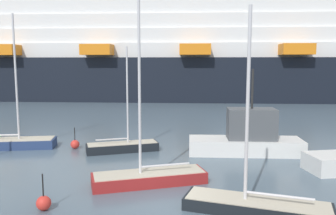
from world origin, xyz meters
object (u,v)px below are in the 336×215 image
Objects in this scene: channel_buoy_1 at (75,144)px; channel_buoy_2 at (44,203)px; sailboat_2 at (149,174)px; cruise_ship at (151,53)px; fishing_boat_1 at (247,137)px; sailboat_1 at (13,142)px; sailboat_5 at (123,146)px; sailboat_0 at (256,203)px.

channel_buoy_1 is 0.99× the size of channel_buoy_2.
cruise_ship is (-2.11, 48.34, 7.94)m from sailboat_2.
sailboat_2 reaches higher than channel_buoy_1.
fishing_boat_1 is at bearing 41.22° from channel_buoy_2.
sailboat_1 is at bearing 177.35° from channel_buoy_1.
channel_buoy_2 is at bearing -81.98° from channel_buoy_1.
sailboat_2 is 5.63m from channel_buoy_2.
sailboat_2 reaches higher than sailboat_5.
channel_buoy_1 is at bearing -91.94° from cruise_ship.
sailboat_1 is at bearing -51.81° from sailboat_2.
sailboat_0 reaches higher than channel_buoy_1.
cruise_ship reaches higher than sailboat_0.
sailboat_1 reaches higher than sailboat_5.
channel_buoy_1 is at bearing -9.46° from sailboat_1.
channel_buoy_1 is 11.37m from channel_buoy_2.
sailboat_0 reaches higher than channel_buoy_2.
channel_buoy_2 is 52.45m from cruise_ship.
sailboat_1 is at bearing -17.69° from sailboat_0.
sailboat_2 is 1.53× the size of sailboat_5.
cruise_ship is at bearing 105.32° from fishing_boat_1.
fishing_boat_1 is 0.06× the size of cruise_ship.
sailboat_2 is 9.91m from channel_buoy_1.
sailboat_5 reaches higher than channel_buoy_1.
sailboat_5 is 0.06× the size of cruise_ship.
sailboat_0 is 12.89m from sailboat_5.
sailboat_5 reaches higher than fishing_boat_1.
cruise_ship reaches higher than fishing_boat_1.
fishing_boat_1 is 4.98× the size of channel_buoy_1.
channel_buoy_1 is 0.01× the size of cruise_ship.
fishing_boat_1 is (1.86, 10.05, 0.77)m from sailboat_0.
sailboat_0 is at bearing -43.53° from sailboat_1.
cruise_ship is (8.78, 40.27, 7.98)m from sailboat_1.
sailboat_2 is at bearing -83.87° from cruise_ship.
fishing_boat_1 is at bearing -6.57° from channel_buoy_1.
channel_buoy_2 is at bearing -67.59° from sailboat_1.
sailboat_2 reaches higher than sailboat_1.
channel_buoy_2 reaches higher than channel_buoy_1.
cruise_ship is (3.95, 40.50, 8.12)m from channel_buoy_1.
sailboat_5 is 42.10m from cruise_ship.
channel_buoy_1 is at bearing 151.18° from sailboat_5.
sailboat_1 is at bearing -98.68° from cruise_ship.
sailboat_2 is 0.09× the size of cruise_ship.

